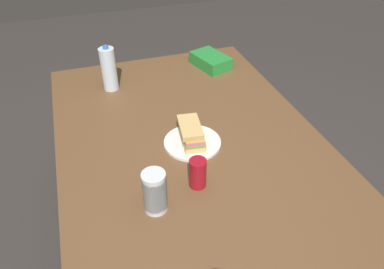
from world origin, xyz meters
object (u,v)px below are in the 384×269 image
Objects in this scene: soda_can_red at (198,173)px; chip_bag at (211,61)px; dining_table at (197,164)px; sandwich at (191,134)px; plastic_cup_stack at (155,192)px; water_bottle_tall at (109,69)px; paper_plate at (192,142)px.

soda_can_red is 0.53× the size of chip_bag.
dining_table is 8.20× the size of chip_bag.
dining_table is at bearing -177.13° from sandwich.
sandwich is 0.84× the size of chip_bag.
chip_bag is 1.13m from plastic_cup_stack.
water_bottle_tall is at bearing 1.63° from plastic_cup_stack.
chip_bag is 1.38× the size of plastic_cup_stack.
dining_table is 0.72m from water_bottle_tall.
chip_bag is at bearing -82.51° from water_bottle_tall.
chip_bag is (0.66, -0.34, -0.02)m from sandwich.
plastic_cup_stack is at bearing 109.78° from soda_can_red.
plastic_cup_stack reaches higher than dining_table.
sandwich reaches higher than dining_table.
dining_table is 7.55× the size of paper_plate.
soda_can_red is at bearing 161.92° from dining_table.
paper_plate is 1.29× the size of sandwich.
water_bottle_tall is at bearing 79.70° from chip_bag.
water_bottle_tall is (0.83, 0.20, 0.05)m from soda_can_red.
sandwich reaches higher than chip_bag.
soda_can_red reaches higher than sandwich.
soda_can_red reaches higher than chip_bag.
sandwich is 0.26m from soda_can_red.
sandwich reaches higher than paper_plate.
dining_table is 0.23m from soda_can_red.
sandwich is at bearing -36.98° from plastic_cup_stack.
paper_plate is 0.75m from chip_bag.
plastic_cup_stack is at bearing 136.11° from dining_table.
paper_plate is at bearing -37.49° from plastic_cup_stack.
water_bottle_tall is (0.58, 0.26, 0.06)m from sandwich.
chip_bag reaches higher than paper_plate.
chip_bag reaches higher than dining_table.
water_bottle_tall reaches higher than plastic_cup_stack.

